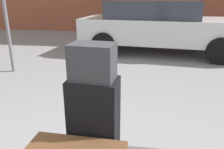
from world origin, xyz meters
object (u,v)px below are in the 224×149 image
Objects in this scene: duffel_bag_charcoal_topmost_pile at (93,62)px; parked_car at (159,25)px; suitcase_black_center at (94,124)px; no_parking_sign at (4,2)px; bollard_kerb_near at (214,34)px.

parked_car reaches higher than duffel_bag_charcoal_topmost_pile.
duffel_bag_charcoal_topmost_pile reaches higher than suitcase_black_center.
suitcase_black_center is 0.15× the size of parked_car.
duffel_bag_charcoal_topmost_pile is 3.84m from no_parking_sign.
no_parking_sign is at bearing 135.27° from duffel_bag_charcoal_topmost_pile.
suitcase_black_center is at bearing -97.85° from parked_car.
suitcase_black_center is at bearing -111.31° from bollard_kerb_near.
parked_car is at bearing 85.65° from suitcase_black_center.
duffel_bag_charcoal_topmost_pile is 0.13× the size of no_parking_sign.
no_parking_sign reaches higher than parked_car.
bollard_kerb_near is at bearing 38.69° from parked_car.
duffel_bag_charcoal_topmost_pile is at bearing -50.44° from no_parking_sign.
bollard_kerb_near is at bearing 74.40° from duffel_bag_charcoal_topmost_pile.
no_parking_sign is at bearing 133.06° from suitcase_black_center.
suitcase_black_center is 7.18m from bollard_kerb_near.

